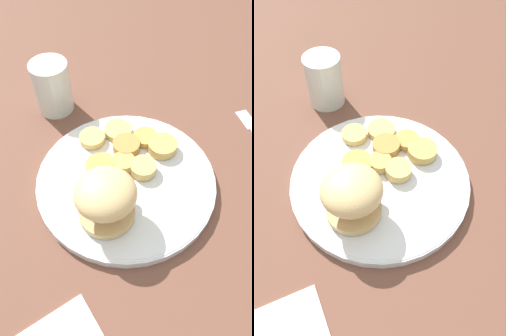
% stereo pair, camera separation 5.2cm
% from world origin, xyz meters
% --- Properties ---
extents(ground_plane, '(4.00, 4.00, 0.00)m').
position_xyz_m(ground_plane, '(0.00, 0.00, 0.00)').
color(ground_plane, brown).
extents(dinner_plate, '(0.29, 0.29, 0.02)m').
position_xyz_m(dinner_plate, '(0.00, 0.00, 0.01)').
color(dinner_plate, white).
rests_on(dinner_plate, ground_plane).
extents(sandwich, '(0.09, 0.09, 0.08)m').
position_xyz_m(sandwich, '(0.07, 0.00, 0.06)').
color(sandwich, tan).
rests_on(sandwich, dinner_plate).
extents(potato_round_0, '(0.05, 0.05, 0.02)m').
position_xyz_m(potato_round_0, '(-0.08, 0.04, 0.03)').
color(potato_round_0, tan).
rests_on(potato_round_0, dinner_plate).
extents(potato_round_1, '(0.04, 0.04, 0.02)m').
position_xyz_m(potato_round_1, '(-0.02, -0.01, 0.02)').
color(potato_round_1, tan).
rests_on(potato_round_1, dinner_plate).
extents(potato_round_2, '(0.05, 0.05, 0.01)m').
position_xyz_m(potato_round_2, '(-0.05, -0.09, 0.02)').
color(potato_round_2, '#DBB766').
rests_on(potato_round_2, dinner_plate).
extents(potato_round_3, '(0.05, 0.05, 0.01)m').
position_xyz_m(potato_round_3, '(-0.09, -0.05, 0.02)').
color(potato_round_3, '#DBB766').
rests_on(potato_round_3, dinner_plate).
extents(potato_round_4, '(0.05, 0.05, 0.01)m').
position_xyz_m(potato_round_4, '(-0.00, -0.04, 0.02)').
color(potato_round_4, tan).
rests_on(potato_round_4, dinner_plate).
extents(potato_round_5, '(0.05, 0.05, 0.02)m').
position_xyz_m(potato_round_5, '(-0.06, -0.02, 0.03)').
color(potato_round_5, '#BC8942').
rests_on(potato_round_5, dinner_plate).
extents(potato_round_6, '(0.04, 0.04, 0.01)m').
position_xyz_m(potato_round_6, '(-0.09, 0.00, 0.02)').
color(potato_round_6, tan).
rests_on(potato_round_6, dinner_plate).
extents(potato_round_7, '(0.04, 0.04, 0.02)m').
position_xyz_m(potato_round_7, '(-0.02, 0.02, 0.03)').
color(potato_round_7, '#DBB766').
rests_on(potato_round_7, dinner_plate).
extents(drinking_glass, '(0.07, 0.07, 0.10)m').
position_xyz_m(drinking_glass, '(-0.12, -0.20, 0.05)').
color(drinking_glass, silver).
rests_on(drinking_glass, ground_plane).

